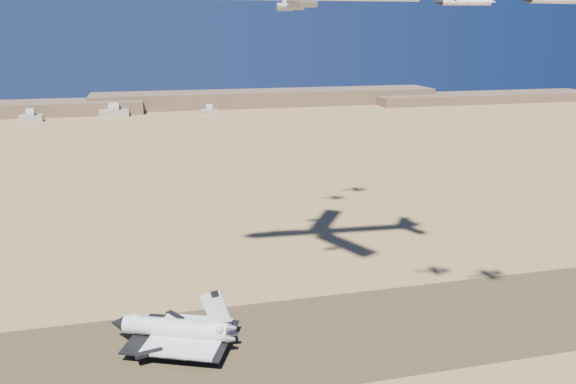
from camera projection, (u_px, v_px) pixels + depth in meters
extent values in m
plane|color=#AD884C|center=(249.00, 346.00, 161.76)|extent=(1200.00, 1200.00, 0.00)
cube|color=#4A3925|center=(249.00, 346.00, 161.75)|extent=(600.00, 50.00, 0.06)
cube|color=brown|center=(268.00, 98.00, 691.07)|extent=(420.00, 60.00, 18.00)
cube|color=brown|center=(484.00, 97.00, 728.56)|extent=(300.00, 60.00, 11.00)
cube|color=#A29E8F|center=(32.00, 118.00, 567.38)|extent=(22.00, 14.00, 6.50)
cube|color=#A29E8F|center=(115.00, 113.00, 599.68)|extent=(30.00, 15.00, 7.50)
cube|color=#A29E8F|center=(209.00, 112.00, 613.67)|extent=(19.00, 12.50, 5.50)
cylinder|color=silver|center=(175.00, 328.00, 160.28)|extent=(29.88, 16.58, 5.28)
cone|color=black|center=(119.00, 323.00, 162.85)|extent=(5.86, 6.27, 5.02)
sphere|color=silver|center=(134.00, 322.00, 161.91)|extent=(4.91, 4.91, 4.91)
cube|color=silver|center=(188.00, 336.00, 160.32)|extent=(27.91, 28.92, 0.85)
cube|color=black|center=(182.00, 337.00, 160.71)|extent=(34.87, 31.85, 0.47)
cube|color=silver|center=(216.00, 308.00, 156.43)|extent=(8.32, 4.00, 10.87)
cylinder|color=gray|center=(136.00, 337.00, 163.26)|extent=(0.34, 0.34, 3.02)
cylinder|color=black|center=(136.00, 340.00, 163.53)|extent=(1.12, 0.79, 1.04)
cylinder|color=gray|center=(190.00, 351.00, 156.10)|extent=(0.34, 0.34, 3.02)
cylinder|color=black|center=(190.00, 354.00, 156.37)|extent=(1.12, 0.79, 1.04)
cylinder|color=gray|center=(200.00, 334.00, 165.06)|extent=(0.34, 0.34, 3.02)
cylinder|color=black|center=(200.00, 337.00, 165.33)|extent=(1.12, 0.79, 1.04)
cylinder|color=gray|center=(308.00, 3.00, 162.41)|extent=(5.39, 3.06, 2.71)
cylinder|color=gray|center=(307.00, 1.00, 153.17)|extent=(5.39, 3.06, 2.71)
cylinder|color=gray|center=(296.00, 5.00, 180.20)|extent=(5.39, 3.06, 2.71)
cylinder|color=gray|center=(285.00, 7.00, 188.75)|extent=(5.39, 3.06, 2.71)
imported|color=red|center=(206.00, 353.00, 156.42)|extent=(0.65, 0.76, 1.76)
imported|color=red|center=(202.00, 356.00, 154.66)|extent=(1.01, 1.00, 1.86)
imported|color=red|center=(211.00, 354.00, 155.83)|extent=(1.02, 0.77, 1.56)
cylinder|color=white|center=(467.00, 2.00, 132.78)|extent=(11.82, 3.24, 1.37)
cone|color=black|center=(438.00, 2.00, 132.23)|extent=(2.72, 1.66, 1.27)
sphere|color=black|center=(455.00, 0.00, 132.41)|extent=(1.37, 1.37, 1.37)
cube|color=white|center=(471.00, 3.00, 132.91)|extent=(4.64, 8.28, 0.24)
cube|color=white|center=(487.00, 2.00, 133.16)|extent=(2.91, 5.18, 0.20)
cylinder|color=white|center=(554.00, 0.00, 128.95)|extent=(13.11, 2.63, 1.52)
cube|color=white|center=(558.00, 1.00, 129.35)|extent=(4.53, 8.98, 0.27)
cube|color=white|center=(572.00, 0.00, 130.63)|extent=(2.84, 5.61, 0.22)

